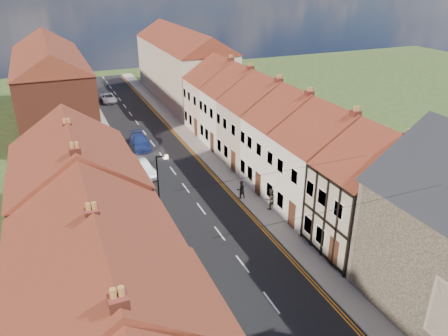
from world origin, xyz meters
The scene contains 20 objects.
road centered at (0.00, 30.00, 0.01)m, with size 7.00×90.00×0.02m, color black.
pavement_left centered at (-4.40, 30.00, 0.06)m, with size 1.80×90.00×0.12m, color #A39A94.
pavement_right centered at (4.40, 30.00, 0.06)m, with size 1.80×90.00×0.12m, color #A39A94.
cottage_r_tudor centered at (9.27, 12.70, 4.47)m, with size 8.30×5.20×9.00m.
cottage_r_white_near centered at (9.30, 18.10, 4.47)m, with size 8.30×6.00×9.00m.
cottage_r_cream_mid centered at (9.30, 23.50, 4.48)m, with size 8.30×5.20×9.00m.
cottage_r_pink centered at (9.30, 28.90, 4.47)m, with size 8.30×6.00×9.00m.
cottage_r_white_far centered at (9.30, 34.30, 4.48)m, with size 8.30×5.20×9.00m.
cottage_r_cream_far centered at (9.30, 39.70, 4.47)m, with size 8.30×6.00×9.00m.
cottage_l_white centered at (-9.30, 11.95, 4.37)m, with size 8.30×6.90×8.80m.
cottage_l_brick_mid centered at (-9.30, 18.05, 4.53)m, with size 8.30×5.70×9.10m.
cottage_l_pink centered at (-9.30, 23.85, 4.37)m, with size 8.30×6.30×8.80m.
block_right_far centered at (9.30, 55.00, 5.29)m, with size 8.30×24.20×10.50m.
block_left_far centered at (-9.30, 50.00, 5.29)m, with size 8.30×24.20×10.50m.
lamppost centered at (-3.81, 20.00, 3.54)m, with size 0.88×0.15×6.00m.
car_mid centered at (-3.20, 30.28, 0.77)m, with size 1.62×4.65×1.53m, color #ACAFB4.
car_far centered at (-1.50, 37.42, 0.66)m, with size 1.85×4.56×1.32m, color navy.
car_distant centered at (-1.76, 57.19, 0.60)m, with size 1.99×4.32×1.20m, color #B4B5BC.
pedestrian_right centered at (5.10, 19.68, 1.02)m, with size 0.87×0.68×1.79m, color #2B2623.
pedestrian_right_b centered at (3.70, 22.30, 0.90)m, with size 0.75×0.59×1.55m, color black.
Camera 1 is at (-10.32, -7.41, 17.83)m, focal length 35.00 mm.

